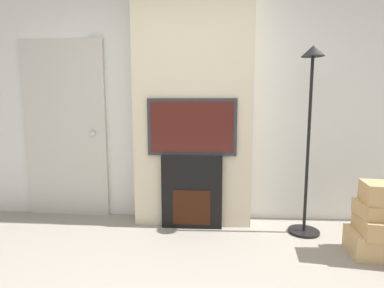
% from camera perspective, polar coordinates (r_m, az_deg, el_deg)
% --- Properties ---
extents(wall_back, '(6.00, 0.06, 2.70)m').
position_cam_1_polar(wall_back, '(3.34, 0.38, 8.81)').
color(wall_back, silver).
rests_on(wall_back, ground_plane).
extents(chimney_breast, '(1.22, 0.28, 2.70)m').
position_cam_1_polar(chimney_breast, '(3.17, 0.18, 8.87)').
color(chimney_breast, beige).
rests_on(chimney_breast, ground_plane).
extents(fireplace, '(0.62, 0.15, 0.76)m').
position_cam_1_polar(fireplace, '(3.16, -0.00, -9.01)').
color(fireplace, black).
rests_on(fireplace, ground_plane).
extents(television, '(0.90, 0.07, 0.58)m').
position_cam_1_polar(television, '(3.03, -0.00, 3.24)').
color(television, '#2D2D33').
rests_on(television, fireplace).
extents(floor_lamp, '(0.30, 0.30, 1.82)m').
position_cam_1_polar(floor_lamp, '(3.08, 21.47, 4.19)').
color(floor_lamp, black).
rests_on(floor_lamp, ground_plane).
extents(box_stack, '(0.51, 0.45, 0.64)m').
position_cam_1_polar(box_stack, '(3.03, 32.56, -12.78)').
color(box_stack, tan).
rests_on(box_stack, ground_plane).
extents(entry_door, '(0.94, 0.09, 1.99)m').
position_cam_1_polar(entry_door, '(3.68, -22.92, 2.56)').
color(entry_door, '#BCB7AD').
rests_on(entry_door, ground_plane).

